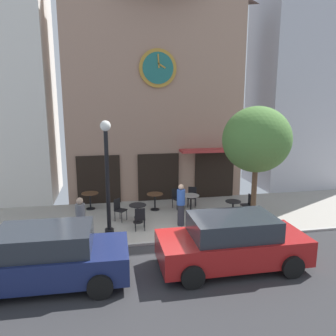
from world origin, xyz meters
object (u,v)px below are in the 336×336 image
(cafe_table_near_door, at_px, (138,210))
(cafe_table_leftmost, at_px, (233,207))
(cafe_chair_mid_row, at_px, (248,203))
(cafe_chair_facing_wall, at_px, (140,217))
(pedestrian_grey, at_px, (81,221))
(cafe_table_center_left, at_px, (155,198))
(cafe_chair_near_tree, at_px, (119,208))
(cafe_table_center, at_px, (191,200))
(cafe_chair_right_end, at_px, (192,195))
(pedestrian_blue, at_px, (181,204))
(cafe_chair_left_end, at_px, (177,197))
(parked_car_red, at_px, (232,242))
(street_tree, at_px, (257,140))
(street_lamp, at_px, (107,181))
(cafe_table_rightmost, at_px, (90,197))
(parked_car_navy, at_px, (46,257))

(cafe_table_near_door, distance_m, cafe_table_leftmost, 3.95)
(cafe_table_near_door, relative_size, cafe_chair_mid_row, 0.82)
(cafe_chair_facing_wall, height_order, pedestrian_grey, pedestrian_grey)
(cafe_table_center_left, xyz_separation_m, cafe_chair_near_tree, (-1.63, -1.04, -0.01))
(cafe_chair_facing_wall, relative_size, cafe_chair_near_tree, 1.00)
(cafe_table_leftmost, xyz_separation_m, cafe_chair_facing_wall, (-3.95, -0.64, 0.04))
(cafe_table_center, distance_m, cafe_chair_right_end, 0.80)
(cafe_table_leftmost, relative_size, cafe_chair_mid_row, 0.81)
(pedestrian_blue, bearing_deg, cafe_chair_right_end, 64.77)
(cafe_chair_mid_row, distance_m, pedestrian_blue, 3.16)
(cafe_chair_left_end, bearing_deg, cafe_table_center_left, -176.01)
(cafe_table_leftmost, distance_m, parked_car_red, 4.17)
(street_tree, height_order, cafe_table_leftmost, street_tree)
(cafe_table_leftmost, relative_size, pedestrian_blue, 0.43)
(street_lamp, distance_m, cafe_table_rightmost, 3.88)
(cafe_table_near_door, height_order, parked_car_navy, parked_car_navy)
(cafe_chair_near_tree, xyz_separation_m, parked_car_navy, (-2.08, -4.40, 0.23))
(street_lamp, bearing_deg, street_tree, -0.65)
(cafe_chair_right_end, xyz_separation_m, pedestrian_blue, (-1.05, -2.22, 0.33))
(cafe_table_center, bearing_deg, cafe_table_leftmost, -34.27)
(cafe_table_center_left, bearing_deg, cafe_chair_right_end, 5.80)
(cafe_table_near_door, relative_size, cafe_table_leftmost, 1.02)
(cafe_chair_mid_row, relative_size, parked_car_navy, 0.21)
(cafe_chair_left_end, bearing_deg, street_tree, -51.52)
(cafe_chair_facing_wall, distance_m, pedestrian_blue, 1.67)
(cafe_table_rightmost, bearing_deg, cafe_chair_right_end, -5.93)
(cafe_table_rightmost, distance_m, parked_car_navy, 6.16)
(street_lamp, relative_size, street_tree, 0.90)
(cafe_table_leftmost, bearing_deg, cafe_table_center, 145.73)
(cafe_table_rightmost, bearing_deg, cafe_table_leftmost, -21.15)
(cafe_chair_near_tree, relative_size, pedestrian_blue, 0.54)
(cafe_table_near_door, bearing_deg, pedestrian_grey, -139.89)
(cafe_chair_mid_row, height_order, parked_car_red, parked_car_red)
(cafe_table_rightmost, distance_m, cafe_table_near_door, 2.83)
(street_lamp, relative_size, cafe_chair_mid_row, 4.63)
(cafe_table_rightmost, bearing_deg, pedestrian_blue, -37.15)
(cafe_table_center, height_order, cafe_chair_near_tree, cafe_chair_near_tree)
(parked_car_red, bearing_deg, cafe_chair_right_end, 86.85)
(cafe_chair_mid_row, height_order, pedestrian_grey, pedestrian_grey)
(cafe_chair_facing_wall, bearing_deg, cafe_table_rightmost, 123.61)
(cafe_table_center_left, bearing_deg, cafe_table_near_door, -122.87)
(cafe_table_center_left, xyz_separation_m, pedestrian_grey, (-2.97, -3.14, 0.32))
(parked_car_red, bearing_deg, cafe_table_center, 89.37)
(street_tree, relative_size, cafe_chair_near_tree, 5.14)
(street_lamp, distance_m, parked_car_red, 4.61)
(cafe_chair_right_end, distance_m, parked_car_red, 5.66)
(cafe_table_center, relative_size, parked_car_red, 0.18)
(cafe_table_leftmost, height_order, pedestrian_blue, pedestrian_blue)
(cafe_table_center, xyz_separation_m, pedestrian_blue, (-0.79, -1.47, 0.31))
(cafe_chair_left_end, relative_size, pedestrian_grey, 0.54)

